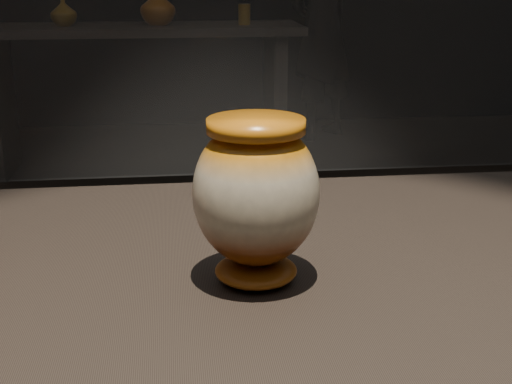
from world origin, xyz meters
TOP-DOWN VIEW (x-y plane):
  - main_vase at (-0.10, -0.01)m, footprint 0.17×0.17m
  - back_shelf at (-0.38, 3.70)m, footprint 2.00×0.60m
  - back_vase_left at (-0.81, 3.67)m, footprint 0.19×0.19m
  - back_vase_mid at (-0.25, 3.69)m, footprint 0.26×0.26m
  - back_vase_right at (0.27, 3.65)m, footprint 0.07×0.07m
  - visitor at (0.92, 4.44)m, footprint 0.71×0.68m

SIDE VIEW (x-z plane):
  - back_shelf at x=-0.38m, z-range 0.19..1.09m
  - visitor at x=0.92m, z-range 0.00..1.64m
  - back_vase_right at x=0.27m, z-range 0.90..1.02m
  - back_vase_left at x=-0.81m, z-range 0.90..1.06m
  - main_vase at x=-0.10m, z-range 0.91..1.11m
  - back_vase_mid at x=-0.25m, z-range 0.90..1.12m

